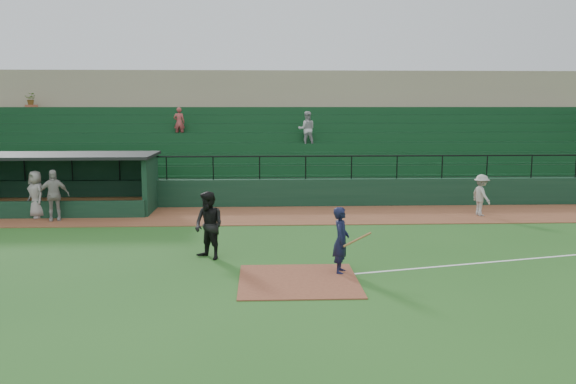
{
  "coord_description": "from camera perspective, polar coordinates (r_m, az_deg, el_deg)",
  "views": [
    {
      "loc": [
        -0.91,
        -15.59,
        4.42
      ],
      "look_at": [
        0.0,
        5.0,
        1.4
      ],
      "focal_mm": 37.36,
      "sensor_mm": 36.0,
      "label": 1
    }
  ],
  "objects": [
    {
      "name": "umpire",
      "position": [
        17.34,
        -7.54,
        -3.18
      ],
      "size": [
        1.2,
        1.19,
        1.96
      ],
      "primitive_type": "imported",
      "rotation": [
        0.0,
        0.0,
        -0.72
      ],
      "color": "black",
      "rests_on": "ground"
    },
    {
      "name": "foul_line",
      "position": [
        19.51,
        24.85,
        -5.53
      ],
      "size": [
        17.49,
        4.44,
        0.01
      ],
      "primitive_type": "cube",
      "rotation": [
        0.0,
        0.0,
        0.24
      ],
      "color": "white",
      "rests_on": "ground"
    },
    {
      "name": "dugout",
      "position": [
        26.83,
        -21.75,
        1.14
      ],
      "size": [
        8.9,
        3.2,
        2.42
      ],
      "color": "#10301E",
      "rests_on": "ground"
    },
    {
      "name": "dugout_player_a",
      "position": [
        24.44,
        -21.44,
        -0.28
      ],
      "size": [
        1.23,
        0.78,
        1.95
      ],
      "primitive_type": "imported",
      "rotation": [
        0.0,
        0.0,
        0.29
      ],
      "color": "#A19C97",
      "rests_on": "warning_track"
    },
    {
      "name": "dugout_player_b",
      "position": [
        25.27,
        -22.85,
        -0.21
      ],
      "size": [
        1.06,
        1.04,
        1.85
      ],
      "primitive_type": "imported",
      "rotation": [
        0.0,
        0.0,
        -0.73
      ],
      "color": "gray",
      "rests_on": "warning_track"
    },
    {
      "name": "stadium_structure",
      "position": [
        32.13,
        -0.91,
        4.56
      ],
      "size": [
        38.0,
        13.08,
        6.4
      ],
      "color": "#10301E",
      "rests_on": "ground"
    },
    {
      "name": "warning_track",
      "position": [
        24.01,
        -0.32,
        -2.23
      ],
      "size": [
        40.0,
        4.0,
        0.03
      ],
      "primitive_type": "cube",
      "color": "brown",
      "rests_on": "ground"
    },
    {
      "name": "ground",
      "position": [
        16.23,
        0.79,
        -7.47
      ],
      "size": [
        90.0,
        90.0,
        0.0
      ],
      "primitive_type": "plane",
      "color": "#20511A",
      "rests_on": "ground"
    },
    {
      "name": "runner",
      "position": [
        24.97,
        17.92,
        -0.29
      ],
      "size": [
        0.82,
        1.17,
        1.64
      ],
      "primitive_type": "imported",
      "rotation": [
        0.0,
        0.0,
        1.78
      ],
      "color": "#A29E98",
      "rests_on": "warning_track"
    },
    {
      "name": "batter_at_plate",
      "position": [
        15.82,
        5.08,
        -4.6
      ],
      "size": [
        1.07,
        0.73,
        1.77
      ],
      "color": "black",
      "rests_on": "ground"
    },
    {
      "name": "home_plate_dirt",
      "position": [
        15.27,
        1.01,
        -8.44
      ],
      "size": [
        3.0,
        3.0,
        0.03
      ],
      "primitive_type": "cube",
      "color": "brown",
      "rests_on": "ground"
    }
  ]
}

